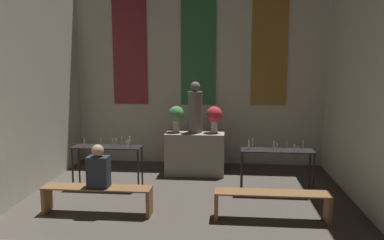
{
  "coord_description": "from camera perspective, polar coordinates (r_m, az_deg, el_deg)",
  "views": [
    {
      "loc": [
        0.71,
        2.15,
        2.57
      ],
      "look_at": [
        0.0,
        9.84,
        1.39
      ],
      "focal_mm": 35.0,
      "sensor_mm": 36.0,
      "label": 1
    }
  ],
  "objects": [
    {
      "name": "wall_back",
      "position": [
        9.53,
        1.0,
        7.7
      ],
      "size": [
        6.47,
        0.16,
        4.77
      ],
      "color": "beige",
      "rests_on": "ground_plane"
    },
    {
      "name": "altar",
      "position": [
        8.78,
        0.48,
        -5.04
      ],
      "size": [
        1.35,
        0.7,
        0.98
      ],
      "color": "gray",
      "rests_on": "ground_plane"
    },
    {
      "name": "statue",
      "position": [
        8.59,
        0.49,
        1.61
      ],
      "size": [
        0.33,
        0.33,
        1.17
      ],
      "color": "slate",
      "rests_on": "altar"
    },
    {
      "name": "flower_vase_left",
      "position": [
        8.66,
        -2.41,
        0.74
      ],
      "size": [
        0.36,
        0.36,
        0.61
      ],
      "color": "beige",
      "rests_on": "altar"
    },
    {
      "name": "flower_vase_right",
      "position": [
        8.59,
        3.41,
        0.66
      ],
      "size": [
        0.36,
        0.36,
        0.61
      ],
      "color": "beige",
      "rests_on": "altar"
    },
    {
      "name": "candle_rack_left",
      "position": [
        7.92,
        -12.72,
        -4.8
      ],
      "size": [
        1.43,
        0.41,
        1.07
      ],
      "color": "black",
      "rests_on": "ground_plane"
    },
    {
      "name": "candle_rack_right",
      "position": [
        7.61,
        12.78,
        -5.36
      ],
      "size": [
        1.43,
        0.41,
        1.07
      ],
      "color": "black",
      "rests_on": "ground_plane"
    },
    {
      "name": "pew_back_left",
      "position": [
        6.73,
        -14.24,
        -10.92
      ],
      "size": [
        1.87,
        0.36,
        0.48
      ],
      "color": "brown",
      "rests_on": "ground_plane"
    },
    {
      "name": "pew_back_right",
      "position": [
        6.42,
        12.03,
        -11.84
      ],
      "size": [
        1.87,
        0.36,
        0.48
      ],
      "color": "brown",
      "rests_on": "ground_plane"
    },
    {
      "name": "person_seated",
      "position": [
        6.58,
        -14.08,
        -7.16
      ],
      "size": [
        0.36,
        0.24,
        0.74
      ],
      "color": "#282D38",
      "rests_on": "pew_back_left"
    }
  ]
}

